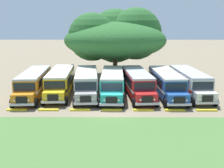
{
  "coord_description": "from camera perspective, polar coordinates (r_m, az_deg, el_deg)",
  "views": [
    {
      "loc": [
        0.23,
        -25.63,
        8.51
      ],
      "look_at": [
        0.0,
        4.56,
        1.6
      ],
      "focal_mm": 43.38,
      "sensor_mm": 36.0,
      "label": 1
    }
  ],
  "objects": [
    {
      "name": "ground_plane",
      "position": [
        27.0,
        -0.08,
        -5.48
      ],
      "size": [
        220.0,
        220.0,
        0.0
      ],
      "primitive_type": "plane",
      "color": "#84755B"
    },
    {
      "name": "foreground_grass_strip",
      "position": [
        20.58,
        -0.25,
        -11.52
      ],
      "size": [
        80.0,
        9.53,
        0.01
      ],
      "primitive_type": "cube",
      "color": "#4C7538",
      "rests_on": "ground_plane"
    },
    {
      "name": "parked_bus_slot_0",
      "position": [
        33.25,
        -16.12,
        0.35
      ],
      "size": [
        3.32,
        10.94,
        2.82
      ],
      "rotation": [
        0.0,
        0.0,
        -1.5
      ],
      "color": "orange",
      "rests_on": "ground_plane"
    },
    {
      "name": "parked_bus_slot_1",
      "position": [
        33.36,
        -10.79,
        0.67
      ],
      "size": [
        3.18,
        10.91,
        2.82
      ],
      "rotation": [
        0.0,
        0.0,
        -1.52
      ],
      "color": "yellow",
      "rests_on": "ground_plane"
    },
    {
      "name": "parked_bus_slot_2",
      "position": [
        32.39,
        -5.39,
        0.48
      ],
      "size": [
        3.44,
        10.95,
        2.82
      ],
      "rotation": [
        0.0,
        0.0,
        -1.49
      ],
      "color": "#9E9993",
      "rests_on": "ground_plane"
    },
    {
      "name": "parked_bus_slot_3",
      "position": [
        31.93,
        0.1,
        0.36
      ],
      "size": [
        2.77,
        10.85,
        2.82
      ],
      "rotation": [
        0.0,
        0.0,
        -1.58
      ],
      "color": "teal",
      "rests_on": "ground_plane"
    },
    {
      "name": "parked_bus_slot_4",
      "position": [
        32.29,
        5.34,
        0.45
      ],
      "size": [
        3.56,
        10.97,
        2.82
      ],
      "rotation": [
        0.0,
        0.0,
        -1.48
      ],
      "color": "red",
      "rests_on": "ground_plane"
    },
    {
      "name": "parked_bus_slot_5",
      "position": [
        32.56,
        11.33,
        0.35
      ],
      "size": [
        3.1,
        10.89,
        2.82
      ],
      "rotation": [
        0.0,
        0.0,
        -1.52
      ],
      "color": "#23519E",
      "rests_on": "ground_plane"
    },
    {
      "name": "parked_bus_slot_6",
      "position": [
        33.76,
        15.99,
        0.54
      ],
      "size": [
        3.16,
        10.91,
        2.82
      ],
      "rotation": [
        0.0,
        0.0,
        -1.52
      ],
      "color": "silver",
      "rests_on": "ground_plane"
    },
    {
      "name": "curb_wheelstop_0",
      "position": [
        28.41,
        -19.37,
        -5.13
      ],
      "size": [
        2.0,
        0.36,
        0.15
      ],
      "primitive_type": "cube",
      "color": "yellow",
      "rests_on": "ground_plane"
    },
    {
      "name": "curb_wheelstop_1",
      "position": [
        27.52,
        -13.23,
        -5.31
      ],
      "size": [
        2.0,
        0.36,
        0.15
      ],
      "primitive_type": "cube",
      "color": "yellow",
      "rests_on": "ground_plane"
    },
    {
      "name": "curb_wheelstop_2",
      "position": [
        26.96,
        -6.75,
        -5.43
      ],
      "size": [
        2.0,
        0.36,
        0.15
      ],
      "primitive_type": "cube",
      "color": "yellow",
      "rests_on": "ground_plane"
    },
    {
      "name": "curb_wheelstop_3",
      "position": [
        26.75,
        -0.08,
        -5.49
      ],
      "size": [
        2.0,
        0.36,
        0.15
      ],
      "primitive_type": "cube",
      "color": "yellow",
      "rests_on": "ground_plane"
    },
    {
      "name": "curb_wheelstop_4",
      "position": [
        26.9,
        6.6,
        -5.47
      ],
      "size": [
        2.0,
        0.36,
        0.15
      ],
      "primitive_type": "cube",
      "color": "yellow",
      "rests_on": "ground_plane"
    },
    {
      "name": "curb_wheelstop_5",
      "position": [
        27.41,
        13.12,
        -5.38
      ],
      "size": [
        2.0,
        0.36,
        0.15
      ],
      "primitive_type": "cube",
      "color": "yellow",
      "rests_on": "ground_plane"
    },
    {
      "name": "curb_wheelstop_6",
      "position": [
        28.26,
        19.32,
        -5.23
      ],
      "size": [
        2.0,
        0.36,
        0.15
      ],
      "primitive_type": "cube",
      "color": "yellow",
      "rests_on": "ground_plane"
    },
    {
      "name": "broad_shade_tree",
      "position": [
        42.45,
        0.91,
        9.77
      ],
      "size": [
        15.34,
        15.37,
        10.76
      ],
      "color": "brown",
      "rests_on": "ground_plane"
    }
  ]
}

